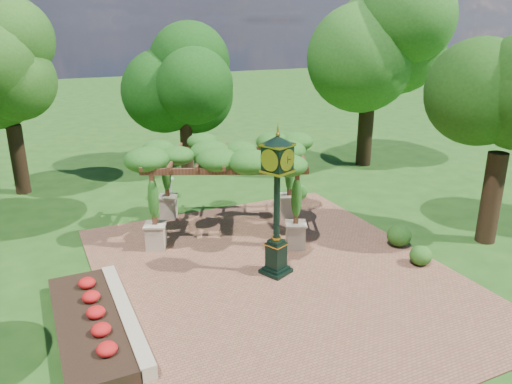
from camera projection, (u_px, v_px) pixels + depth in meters
name	position (u px, v px, depth m)	size (l,w,h in m)	color
ground	(294.00, 291.00, 14.10)	(120.00, 120.00, 0.00)	#1E4714
brick_plaza	(277.00, 275.00, 14.95)	(10.00, 12.00, 0.04)	brown
border_wall	(126.00, 315.00, 12.61)	(0.35, 5.00, 0.40)	#C6B793
flower_bed	(89.00, 325.00, 12.25)	(1.50, 5.00, 0.36)	red
pedestal_clock	(277.00, 193.00, 14.25)	(1.12, 1.12, 4.31)	black
pergola	(226.00, 158.00, 17.14)	(6.29, 5.26, 3.39)	#C1AE8F
sundial	(169.00, 190.00, 21.21)	(0.64, 0.64, 0.94)	gray
shrub_front	(421.00, 255.00, 15.49)	(0.68, 0.68, 0.61)	#285C1A
shrub_mid	(399.00, 236.00, 16.77)	(0.81, 0.81, 0.73)	#224E16
shrub_back	(298.00, 192.00, 21.07)	(0.76, 0.76, 0.68)	#28611C
tree_west_far	(4.00, 69.00, 20.45)	(3.56, 3.56, 7.84)	#301E12
tree_north	(184.00, 83.00, 24.18)	(4.10, 4.10, 6.35)	#331E14
tree_east_far	(372.00, 32.00, 24.35)	(4.84, 4.84, 9.79)	black
tree_east_near	(511.00, 77.00, 15.52)	(3.79, 3.79, 8.15)	#382216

